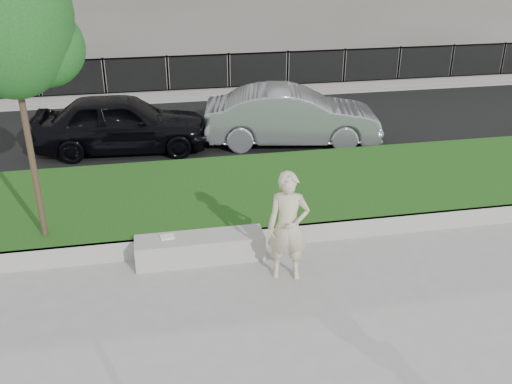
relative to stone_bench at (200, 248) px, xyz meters
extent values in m
plane|color=gray|center=(0.65, -0.80, -0.24)|extent=(90.00, 90.00, 0.00)
cube|color=black|center=(0.65, 2.20, -0.04)|extent=(34.00, 4.00, 0.40)
cube|color=#9E9B94|center=(0.65, 0.24, -0.04)|extent=(34.00, 0.08, 0.40)
cube|color=black|center=(0.65, 7.70, -0.22)|extent=(34.00, 7.00, 0.04)
cube|color=gray|center=(0.65, 12.20, -0.18)|extent=(34.00, 3.00, 0.12)
cube|color=slate|center=(0.65, 11.20, 0.00)|extent=(32.00, 0.30, 0.24)
cube|color=black|center=(0.65, 11.20, 0.63)|extent=(32.00, 0.04, 1.50)
cube|color=black|center=(0.65, 11.20, 1.33)|extent=(32.00, 0.05, 0.05)
cube|color=black|center=(0.65, 11.20, 0.13)|extent=(32.00, 0.05, 0.05)
cube|color=#9E9B94|center=(0.00, 0.00, 0.00)|extent=(2.37, 0.59, 0.49)
imported|color=beige|center=(1.46, -0.85, 0.75)|extent=(0.81, 0.63, 1.98)
cube|color=white|center=(-0.58, 0.08, 0.26)|extent=(0.27, 0.21, 0.03)
cylinder|color=#38281C|center=(-2.84, 0.80, 2.53)|extent=(0.11, 0.11, 4.75)
ellipsoid|color=#194C1D|center=(-2.84, 0.80, 4.15)|extent=(2.09, 2.09, 2.72)
sphere|color=#194C1D|center=(-2.36, 0.99, 3.58)|extent=(1.33, 1.33, 1.33)
imported|color=black|center=(-1.46, 6.11, 0.59)|extent=(4.81, 2.22, 1.59)
imported|color=gray|center=(3.24, 5.79, 0.60)|extent=(5.10, 2.52, 1.61)
camera|label=1|loc=(-0.75, -9.21, 5.38)|focal=40.00mm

